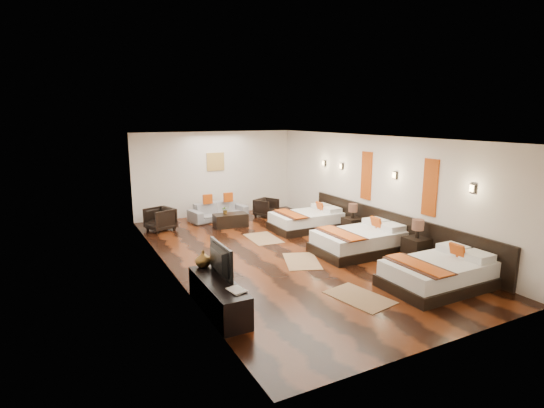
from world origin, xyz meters
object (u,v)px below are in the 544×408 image
bed_far (307,220)px  nightstand_a (416,247)px  tv (216,260)px  nightstand_b (352,225)px  bed_near (439,273)px  book (230,292)px  armchair_left (160,219)px  figurine (203,259)px  tv_console (219,296)px  table_plant (225,210)px  sofa (218,211)px  bed_mid (360,241)px  coffee_table (230,220)px  armchair_right (266,208)px

bed_far → nightstand_a: bearing=-78.1°
tv → nightstand_b: bearing=-63.0°
bed_near → book: bed_near is taller
bed_near → book: (-4.20, 0.42, 0.29)m
bed_near → armchair_left: 7.77m
figurine → armchair_left: (0.31, 4.98, -0.37)m
tv_console → table_plant: bearing=67.6°
nightstand_b → tv: size_ratio=0.92×
tv_console → sofa: sofa is taller
bed_mid → figurine: size_ratio=7.01×
sofa → armchair_left: (-1.98, -0.48, 0.06)m
bed_near → bed_far: bearing=90.0°
bed_mid → nightstand_a: size_ratio=2.23×
bed_near → coffee_table: size_ratio=2.13×
nightstand_b → bed_mid: bearing=-120.7°
bed_far → tv: bearing=-138.7°
armchair_left → book: bearing=-21.8°
bed_near → nightstand_a: (0.75, 1.31, 0.07)m
armchair_right → coffee_table: armchair_right is taller
book → table_plant: size_ratio=1.28×
bed_far → book: (-4.20, -4.43, 0.30)m
tv → coffee_table: bearing=-24.0°
nightstand_a → nightstand_b: 2.36m
book → figurine: (0.00, 1.33, 0.14)m
bed_near → bed_mid: bearing=90.0°
nightstand_a → table_plant: size_ratio=3.96×
bed_far → nightstand_b: 1.40m
bed_near → nightstand_a: size_ratio=2.16×
bed_far → armchair_left: (-3.88, 1.88, 0.07)m
bed_far → nightstand_b: bearing=-57.7°
bed_far → figurine: bearing=-143.6°
tv → figurine: size_ratio=3.19×
armchair_right → tv_console: bearing=-151.5°
bed_near → armchair_right: bed_near is taller
tv → armchair_right: tv is taller
sofa → bed_near: bearing=-85.4°
armchair_left → nightstand_a: bearing=21.5°
armchair_left → table_plant: (1.85, -0.52, 0.19)m
bed_mid → nightstand_b: bearing=59.3°
bed_mid → coffee_table: bed_mid is taller
book → table_plant: 6.19m
tv_console → armchair_right: (3.85, 5.88, 0.03)m
figurine → bed_mid: bearing=8.8°
tv → book: size_ratio=3.15×
armchair_right → nightstand_b: bearing=-99.4°
nightstand_a → figurine: 4.98m
bed_far → table_plant: bearing=146.1°
book → table_plant: table_plant is taller
bed_near → book: 4.23m
armchair_left → coffee_table: size_ratio=0.73×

